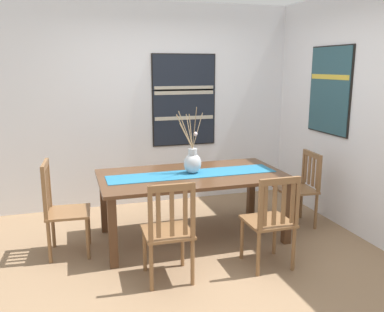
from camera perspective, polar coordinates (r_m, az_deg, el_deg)
ground_plane at (r=4.26m, az=1.81°, el=-13.83°), size 6.40×6.40×0.03m
wall_back at (r=5.63m, az=-4.27°, el=7.14°), size 6.40×0.12×2.70m
wall_side at (r=4.79m, az=23.60°, el=5.20°), size 0.12×6.40×2.70m
dining_table at (r=4.44m, az=0.05°, el=-3.65°), size 2.00×1.06×0.73m
table_runner at (r=4.41m, az=0.05°, el=-2.52°), size 1.84×0.36×0.01m
centerpiece_vase at (r=4.41m, az=0.07°, el=-0.76°), size 0.31×0.33×0.74m
chair_0 at (r=5.02m, az=14.88°, el=-4.20°), size 0.45×0.45×0.88m
chair_1 at (r=3.90m, az=11.00°, el=-8.74°), size 0.42×0.42×0.91m
chair_2 at (r=3.60m, az=-3.26°, el=-10.35°), size 0.43×0.43×0.93m
chair_3 at (r=4.29m, az=-17.83°, el=-6.82°), size 0.45×0.45×0.96m
painting_on_back_wall at (r=5.63m, az=-1.14°, el=7.80°), size 0.89×0.05×1.25m
painting_on_side_wall at (r=5.22m, az=18.74°, el=8.68°), size 0.05×0.79×1.05m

